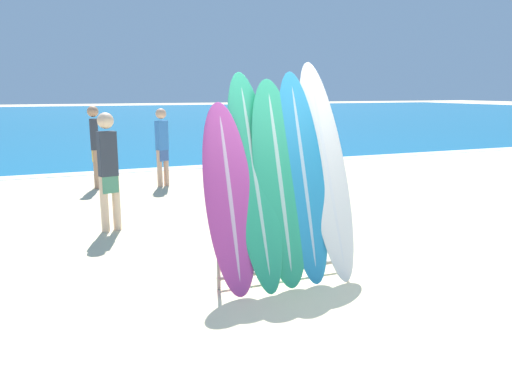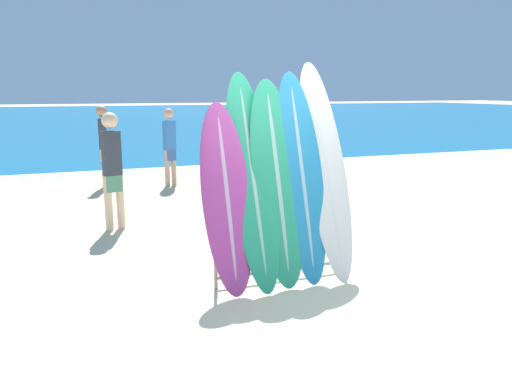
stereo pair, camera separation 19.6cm
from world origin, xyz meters
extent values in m
plane|color=beige|center=(0.00, 0.00, 0.00)|extent=(160.00, 160.00, 0.00)
cube|color=#146693|center=(0.00, 38.65, 0.00)|extent=(120.00, 60.00, 0.00)
cube|color=white|center=(0.00, 8.95, 0.01)|extent=(120.00, 0.60, 0.01)
cylinder|color=gray|center=(-1.07, 0.27, 0.43)|extent=(0.04, 0.04, 0.86)
cylinder|color=gray|center=(0.46, 0.27, 0.43)|extent=(0.04, 0.04, 0.86)
cylinder|color=gray|center=(-0.30, 0.27, 0.84)|extent=(1.57, 0.04, 0.04)
cylinder|color=gray|center=(-0.30, 0.27, 0.12)|extent=(1.57, 0.04, 0.04)
ellipsoid|color=#B23D8E|center=(-0.93, 0.30, 1.01)|extent=(0.55, 0.78, 2.03)
ellipsoid|color=#CAA1BE|center=(-0.93, 0.30, 1.01)|extent=(0.10, 0.76, 1.95)
ellipsoid|color=#289E70|center=(-0.60, 0.38, 1.18)|extent=(0.52, 1.05, 2.36)
ellipsoid|color=#9AC3B3|center=(-0.60, 0.38, 1.18)|extent=(0.09, 1.02, 2.27)
ellipsoid|color=#289E70|center=(-0.32, 0.34, 1.14)|extent=(0.60, 0.82, 2.28)
ellipsoid|color=#9AC3B3|center=(-0.32, 0.34, 1.14)|extent=(0.11, 0.80, 2.19)
ellipsoid|color=teal|center=(-0.01, 0.36, 1.18)|extent=(0.53, 0.85, 2.37)
ellipsoid|color=#98BACC|center=(-0.01, 0.36, 1.18)|extent=(0.10, 0.82, 2.28)
ellipsoid|color=silver|center=(0.32, 0.42, 1.25)|extent=(0.51, 1.10, 2.49)
ellipsoid|color=silver|center=(0.32, 0.42, 1.25)|extent=(0.09, 1.06, 2.39)
cylinder|color=beige|center=(-1.98, 3.11, 0.43)|extent=(0.12, 0.12, 0.86)
cylinder|color=beige|center=(-1.80, 3.15, 0.43)|extent=(0.12, 0.12, 0.86)
cube|color=#478466|center=(-1.89, 3.13, 0.73)|extent=(0.27, 0.20, 0.26)
cube|color=#2D333D|center=(-1.89, 3.13, 1.20)|extent=(0.29, 0.22, 0.68)
sphere|color=beige|center=(-1.89, 3.13, 1.70)|extent=(0.24, 0.24, 0.24)
cylinder|color=tan|center=(-0.30, 6.50, 0.41)|extent=(0.12, 0.12, 0.83)
cylinder|color=tan|center=(-0.46, 6.42, 0.41)|extent=(0.12, 0.12, 0.83)
cube|color=#385693|center=(-0.38, 6.46, 0.71)|extent=(0.27, 0.23, 0.25)
cube|color=#3370BC|center=(-0.38, 6.46, 1.15)|extent=(0.30, 0.25, 0.65)
sphere|color=tan|center=(-0.38, 6.46, 1.63)|extent=(0.23, 0.23, 0.23)
cylinder|color=#A87A5B|center=(-1.78, 6.90, 0.43)|extent=(0.12, 0.12, 0.86)
cylinder|color=#A87A5B|center=(-1.80, 6.71, 0.43)|extent=(0.12, 0.12, 0.86)
cube|color=gold|center=(-1.79, 6.80, 0.73)|extent=(0.17, 0.26, 0.26)
cube|color=#2D333D|center=(-1.79, 6.80, 1.20)|extent=(0.19, 0.28, 0.67)
sphere|color=#A87A5B|center=(-1.79, 6.80, 1.69)|extent=(0.24, 0.24, 0.24)
camera|label=1|loc=(-2.63, -4.64, 2.14)|focal=35.00mm
camera|label=2|loc=(-2.45, -4.72, 2.14)|focal=35.00mm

